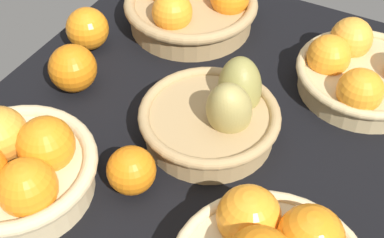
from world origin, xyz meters
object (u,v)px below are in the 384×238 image
basket_far_left (363,72)px  basket_near_right (15,169)px  basket_center_pears (216,116)px  loose_orange_back_gap (131,170)px  basket_near_left (191,6)px  loose_orange_side_gap (73,68)px  loose_orange_front_gap (87,29)px

basket_far_left → basket_near_right: bearing=-39.3°
basket_center_pears → loose_orange_back_gap: bearing=-21.0°
basket_near_left → loose_orange_side_gap: 27.01cm
basket_far_left → basket_near_left: (-3.28, -34.24, 0.55)cm
basket_center_pears → loose_orange_back_gap: (14.97, -5.76, -0.45)cm
basket_center_pears → basket_near_right: bearing=-39.7°
basket_near_right → basket_center_pears: (-23.14, 19.22, -0.96)cm
basket_far_left → loose_orange_back_gap: 42.48cm
basket_near_right → basket_center_pears: size_ratio=1.03×
basket_far_left → loose_orange_front_gap: (11.72, -47.69, 0.15)cm
basket_near_left → loose_orange_front_gap: bearing=-41.9°
basket_near_right → basket_near_left: size_ratio=0.91×
basket_near_right → basket_near_left: (-47.41, 1.84, -0.59)cm
basket_far_left → basket_center_pears: 26.93cm
basket_near_right → basket_center_pears: 30.09cm
loose_orange_front_gap → basket_near_left: bearing=138.1°
loose_orange_front_gap → loose_orange_back_gap: bearing=46.0°
basket_far_left → loose_orange_back_gap: basket_far_left is taller
basket_center_pears → loose_orange_back_gap: size_ratio=3.20×
basket_center_pears → loose_orange_front_gap: basket_center_pears is taller
basket_near_right → loose_orange_back_gap: bearing=121.3°
loose_orange_back_gap → loose_orange_side_gap: (-13.68, -20.37, 0.56)cm
basket_near_right → basket_near_left: bearing=177.8°
basket_far_left → loose_orange_front_gap: bearing=-76.2°
basket_center_pears → loose_orange_side_gap: basket_center_pears is taller
basket_far_left → basket_center_pears: basket_center_pears is taller
basket_near_right → loose_orange_back_gap: size_ratio=3.30×
loose_orange_back_gap → loose_orange_side_gap: size_ratio=0.86×
basket_near_right → loose_orange_back_gap: 15.81cm
basket_near_left → loose_orange_back_gap: basket_near_left is taller
basket_far_left → basket_near_left: bearing=-95.5°
basket_center_pears → loose_orange_back_gap: basket_center_pears is taller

